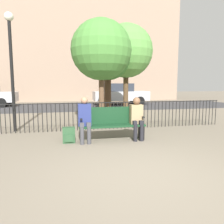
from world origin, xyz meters
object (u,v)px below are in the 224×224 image
(seated_person_0, at_px, (85,118))
(tree_0, at_px, (108,58))
(tree_2, at_px, (126,51))
(parked_car_1, at_px, (120,94))
(seated_person_1, at_px, (137,116))
(lamp_post, at_px, (11,54))
(park_bench, at_px, (111,122))
(tree_1, at_px, (101,50))
(backpack, at_px, (69,135))

(seated_person_0, relative_size, tree_0, 0.33)
(tree_2, relative_size, parked_car_1, 1.09)
(tree_0, bearing_deg, seated_person_1, -89.32)
(parked_car_1, bearing_deg, lamp_post, -123.56)
(park_bench, relative_size, tree_1, 0.45)
(tree_1, relative_size, tree_2, 0.88)
(tree_0, bearing_deg, seated_person_0, -109.77)
(backpack, xyz_separation_m, tree_2, (3.04, 5.15, 3.01))
(seated_person_0, relative_size, tree_1, 0.30)
(tree_1, bearing_deg, tree_0, 67.67)
(park_bench, xyz_separation_m, backpack, (-1.18, -0.07, -0.29))
(seated_person_0, relative_size, parked_car_1, 0.29)
(seated_person_0, xyz_separation_m, tree_1, (0.92, 2.73, 2.17))
(backpack, relative_size, lamp_post, 0.11)
(seated_person_0, xyz_separation_m, tree_0, (1.40, 3.91, 2.01))
(tree_0, xyz_separation_m, lamp_post, (-3.54, -2.00, -0.19))
(park_bench, relative_size, seated_person_0, 1.49)
(tree_0, xyz_separation_m, tree_1, (-0.48, -1.17, 0.16))
(tree_2, bearing_deg, tree_1, -124.42)
(backpack, bearing_deg, tree_1, 63.30)
(backpack, xyz_separation_m, tree_1, (1.34, 2.67, 2.64))
(lamp_post, bearing_deg, park_bench, -31.64)
(tree_1, xyz_separation_m, lamp_post, (-3.06, -0.82, -0.35))
(seated_person_1, distance_m, lamp_post, 4.46)
(tree_2, bearing_deg, seated_person_0, -116.70)
(park_bench, xyz_separation_m, lamp_post, (-2.89, 1.78, 2.00))
(park_bench, relative_size, backpack, 4.34)
(seated_person_1, xyz_separation_m, backpack, (-1.87, 0.06, -0.46))
(tree_0, relative_size, lamp_post, 0.98)
(backpack, height_order, lamp_post, lamp_post)
(seated_person_1, bearing_deg, park_bench, 169.44)
(parked_car_1, bearing_deg, tree_2, -101.09)
(backpack, distance_m, tree_2, 6.70)
(tree_2, relative_size, lamp_post, 1.21)
(seated_person_0, relative_size, seated_person_1, 1.02)
(seated_person_0, bearing_deg, tree_0, 70.23)
(park_bench, xyz_separation_m, tree_0, (0.65, 3.78, 2.19))
(tree_2, xyz_separation_m, parked_car_1, (1.08, 5.50, -2.37))
(seated_person_0, distance_m, backpack, 0.64)
(seated_person_1, height_order, backpack, seated_person_1)
(backpack, height_order, parked_car_1, parked_car_1)
(tree_1, relative_size, parked_car_1, 0.96)
(tree_2, bearing_deg, seated_person_1, -102.67)
(lamp_post, height_order, parked_car_1, lamp_post)
(seated_person_1, distance_m, tree_0, 4.40)
(backpack, relative_size, parked_car_1, 0.10)
(backpack, bearing_deg, parked_car_1, 68.84)
(tree_0, height_order, tree_1, tree_1)
(tree_1, distance_m, tree_2, 3.03)
(seated_person_0, bearing_deg, seated_person_1, -0.07)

